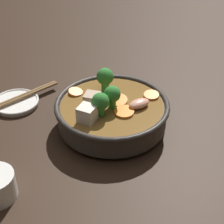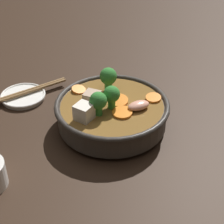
{
  "view_description": "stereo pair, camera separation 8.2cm",
  "coord_description": "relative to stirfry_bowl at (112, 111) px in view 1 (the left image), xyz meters",
  "views": [
    {
      "loc": [
        -0.67,
        0.03,
        0.52
      ],
      "look_at": [
        0.0,
        0.0,
        0.04
      ],
      "focal_mm": 60.0,
      "sensor_mm": 36.0,
      "label": 1
    },
    {
      "loc": [
        -0.67,
        -0.05,
        0.52
      ],
      "look_at": [
        0.0,
        0.0,
        0.04
      ],
      "focal_mm": 60.0,
      "sensor_mm": 36.0,
      "label": 2
    }
  ],
  "objects": [
    {
      "name": "ground_plane",
      "position": [
        0.0,
        -0.0,
        -0.04
      ],
      "size": [
        3.0,
        3.0,
        0.0
      ],
      "primitive_type": "plane",
      "color": "black"
    },
    {
      "name": "side_saucer",
      "position": [
        0.1,
        0.23,
        -0.04
      ],
      "size": [
        0.11,
        0.11,
        0.01
      ],
      "color": "white",
      "rests_on": "ground_plane"
    },
    {
      "name": "stirfry_bowl",
      "position": [
        0.0,
        0.0,
        0.0
      ],
      "size": [
        0.25,
        0.25,
        0.12
      ],
      "color": "#38332D",
      "rests_on": "ground_plane"
    },
    {
      "name": "chopsticks_pair",
      "position": [
        0.1,
        0.23,
        -0.03
      ],
      "size": [
        0.16,
        0.2,
        0.01
      ],
      "color": "olive",
      "rests_on": "side_saucer"
    }
  ]
}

